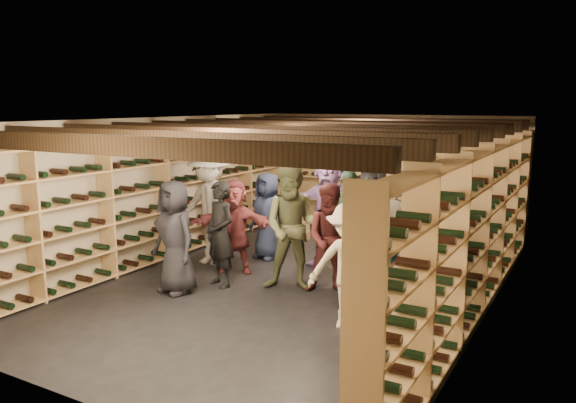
% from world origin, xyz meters
% --- Properties ---
extents(ground, '(8.00, 8.00, 0.00)m').
position_xyz_m(ground, '(0.00, 0.00, 0.00)').
color(ground, black).
rests_on(ground, ground).
extents(walls, '(5.52, 8.02, 2.40)m').
position_xyz_m(walls, '(0.00, 0.00, 1.20)').
color(walls, '#B5A88C').
rests_on(walls, ground).
extents(ceiling, '(5.50, 8.00, 0.01)m').
position_xyz_m(ceiling, '(0.00, 0.00, 2.40)').
color(ceiling, beige).
rests_on(ceiling, walls).
extents(ceiling_joists, '(5.40, 7.12, 0.18)m').
position_xyz_m(ceiling_joists, '(0.00, 0.00, 2.26)').
color(ceiling_joists, black).
rests_on(ceiling_joists, ground).
extents(wine_rack_left, '(0.32, 7.50, 2.15)m').
position_xyz_m(wine_rack_left, '(-2.57, 0.00, 1.08)').
color(wine_rack_left, tan).
rests_on(wine_rack_left, ground).
extents(wine_rack_right, '(0.32, 7.50, 2.15)m').
position_xyz_m(wine_rack_right, '(2.57, 0.00, 1.08)').
color(wine_rack_right, tan).
rests_on(wine_rack_right, ground).
extents(wine_rack_back, '(4.70, 0.30, 2.15)m').
position_xyz_m(wine_rack_back, '(0.00, 3.83, 1.07)').
color(wine_rack_back, tan).
rests_on(wine_rack_back, ground).
extents(crate_stack_left, '(0.55, 0.41, 0.51)m').
position_xyz_m(crate_stack_left, '(-1.27, 2.29, 0.26)').
color(crate_stack_left, '#A58257').
rests_on(crate_stack_left, ground).
extents(crate_stack_right, '(0.58, 0.47, 0.51)m').
position_xyz_m(crate_stack_right, '(1.23, 1.30, 0.26)').
color(crate_stack_right, '#A58257').
rests_on(crate_stack_right, ground).
extents(crate_loose, '(0.50, 0.33, 0.17)m').
position_xyz_m(crate_loose, '(0.49, 1.69, 0.09)').
color(crate_loose, '#A58257').
rests_on(crate_loose, ground).
extents(person_0, '(0.88, 0.68, 1.60)m').
position_xyz_m(person_0, '(-1.22, -1.28, 0.80)').
color(person_0, black).
rests_on(person_0, ground).
extents(person_1, '(0.66, 0.55, 1.54)m').
position_xyz_m(person_1, '(-0.84, -0.74, 0.77)').
color(person_1, black).
rests_on(person_1, ground).
extents(person_2, '(1.06, 0.95, 1.81)m').
position_xyz_m(person_2, '(0.16, -0.36, 0.90)').
color(person_2, '#555A37').
rests_on(person_2, ground).
extents(person_3, '(1.10, 0.85, 1.50)m').
position_xyz_m(person_3, '(1.40, -1.24, 0.75)').
color(person_3, '#C3B899').
rests_on(person_3, ground).
extents(person_4, '(0.97, 0.65, 1.53)m').
position_xyz_m(person_4, '(2.18, -0.96, 0.77)').
color(person_4, '#15536B').
rests_on(person_4, ground).
extents(person_5, '(1.44, 0.92, 1.48)m').
position_xyz_m(person_5, '(-1.06, -0.08, 0.74)').
color(person_5, brown).
rests_on(person_5, ground).
extents(person_6, '(0.83, 0.67, 1.48)m').
position_xyz_m(person_6, '(-1.03, 0.86, 0.74)').
color(person_6, '#212B45').
rests_on(person_6, ground).
extents(person_7, '(0.62, 0.49, 1.47)m').
position_xyz_m(person_7, '(1.16, 1.00, 0.74)').
color(person_7, gray).
rests_on(person_7, ground).
extents(person_8, '(0.92, 0.84, 1.55)m').
position_xyz_m(person_8, '(0.68, -0.20, 0.77)').
color(person_8, '#431919').
rests_on(person_8, ground).
extents(person_9, '(1.24, 0.73, 1.91)m').
position_xyz_m(person_9, '(-1.68, 0.12, 0.95)').
color(person_9, '#A9A89C').
rests_on(person_9, ground).
extents(person_10, '(1.02, 0.52, 1.67)m').
position_xyz_m(person_10, '(0.63, 0.46, 0.84)').
color(person_10, '#274734').
rests_on(person_10, ground).
extents(person_11, '(1.80, 0.77, 1.89)m').
position_xyz_m(person_11, '(0.09, 0.96, 0.94)').
color(person_11, '#7F5D97').
rests_on(person_11, ground).
extents(person_12, '(0.87, 0.60, 1.70)m').
position_xyz_m(person_12, '(0.70, 1.30, 0.85)').
color(person_12, '#2F3034').
rests_on(person_12, ground).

